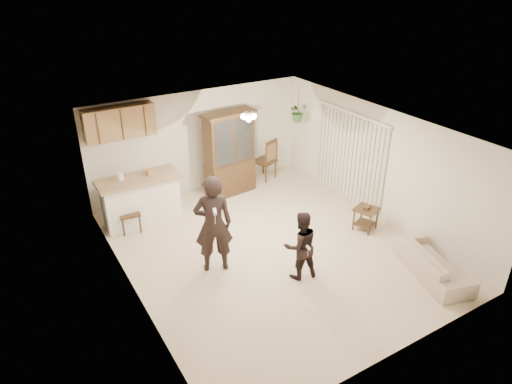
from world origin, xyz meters
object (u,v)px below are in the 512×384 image
china_hutch (230,154)px  side_table (365,219)px  chair_hutch_left (231,180)px  sofa (434,257)px  adult (213,227)px  child (301,245)px  chair_hutch_right (265,167)px  chair_bar (130,219)px

china_hutch → side_table: (1.64, -3.04, -0.76)m
china_hutch → side_table: bearing=-67.9°
side_table → chair_hutch_left: (-1.60, 3.11, 0.02)m
china_hutch → sofa: bearing=-77.9°
adult → child: adult is taller
child → chair_hutch_right: bearing=-101.7°
sofa → chair_hutch_left: size_ratio=1.87×
china_hutch → chair_bar: bearing=-175.7°
child → chair_hutch_left: child is taller
chair_hutch_left → adult: bearing=-76.1°
adult → chair_bar: (-0.95, 2.14, -0.63)m
child → china_hutch: china_hutch is taller
chair_bar → chair_hutch_right: 3.92m
side_table → chair_bar: bearing=149.6°
chair_hutch_left → child: bearing=-51.4°
china_hutch → chair_hutch_left: bearing=49.8°
chair_hutch_left → chair_hutch_right: size_ratio=0.89×
child → adult: bearing=-28.1°
chair_hutch_left → sofa: bearing=-25.0°
side_table → child: bearing=-164.5°
adult → chair_hutch_left: (1.78, 2.70, -0.62)m
chair_bar → chair_hutch_left: bearing=19.1°
adult → side_table: 3.46m
china_hutch → side_table: 3.54m
chair_bar → chair_hutch_left: chair_hutch_left is taller
adult → chair_hutch_right: 4.14m
side_table → chair_hutch_right: (-0.48, 3.30, 0.05)m
adult → child: size_ratio=1.33×
child → chair_hutch_right: size_ratio=1.21×
sofa → chair_hutch_right: bearing=21.8°
child → chair_hutch_right: (1.69, 3.90, -0.36)m
side_table → china_hutch: bearing=118.4°
child → china_hutch: (0.52, 3.64, 0.35)m
sofa → chair_bar: chair_bar is taller
side_table → adult: bearing=173.1°
child → china_hutch: 3.70m
sofa → china_hutch: (-1.61, 4.85, 0.65)m
child → chair_hutch_left: size_ratio=1.35×
china_hutch → chair_hutch_right: 1.39m
child → chair_hutch_left: (0.57, 3.71, -0.39)m
child → chair_bar: (-2.16, 3.14, -0.41)m
chair_hutch_left → chair_hutch_right: 1.13m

